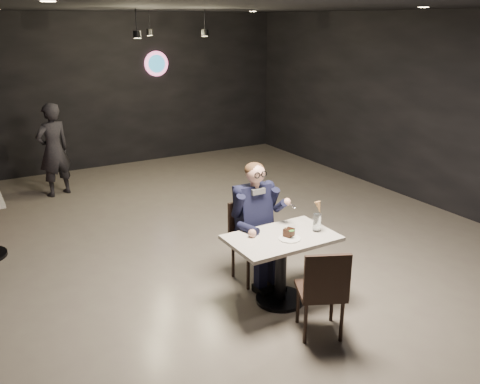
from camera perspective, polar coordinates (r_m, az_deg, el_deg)
floor at (r=6.98m, az=-1.30°, el=-5.36°), size 9.00×9.00×0.00m
wall_sign at (r=10.80m, az=-9.38°, el=14.03°), size 0.50×0.06×0.50m
pendant_lights at (r=8.18m, az=-8.63°, el=18.78°), size 1.40×1.20×0.36m
main_table at (r=5.40m, az=4.60°, el=-8.62°), size 1.10×0.70×0.75m
chair_far at (r=5.77m, az=1.52°, el=-5.72°), size 0.42×0.46×0.92m
chair_near at (r=4.90m, az=9.03°, el=-10.71°), size 0.57×0.59×0.92m
seated_man at (r=5.67m, az=1.54°, el=-3.33°), size 0.60×0.80×1.44m
dessert_plate at (r=5.18m, az=5.58°, el=-5.23°), size 0.23×0.23×0.01m
cake_slice at (r=5.21m, az=5.51°, el=-4.58°), size 0.12×0.11×0.07m
mint_leaf at (r=5.15m, az=5.83°, el=-4.34°), size 0.07×0.04×0.01m
sundae_glass at (r=5.37m, az=8.64°, el=-3.41°), size 0.08×0.08×0.19m
wafer_cone at (r=5.36m, az=8.85°, el=-1.74°), size 0.08×0.08×0.13m
passerby at (r=9.06m, az=-20.20°, el=4.45°), size 0.67×0.55×1.58m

